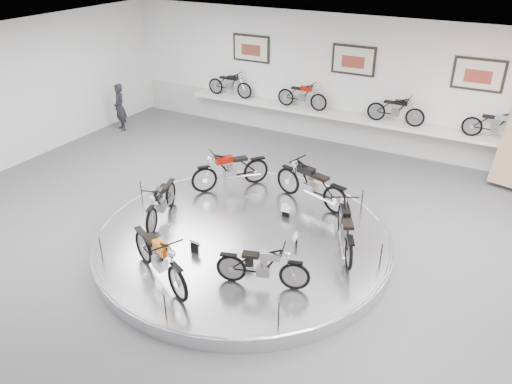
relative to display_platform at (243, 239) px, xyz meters
The scene contains 21 objects.
floor 0.34m from the display_platform, 90.00° to the right, with size 16.00×16.00×0.00m, color #525255.
ceiling 3.86m from the display_platform, 90.00° to the right, with size 16.00×16.00×0.00m, color white.
wall_back 6.95m from the display_platform, 90.00° to the left, with size 16.00×16.00×0.00m, color white.
dado_band 6.69m from the display_platform, 90.00° to the left, with size 15.68×0.04×1.10m, color #BCBCBA.
display_platform is the anchor object (origin of this frame).
platform_rim 0.12m from the display_platform, ahead, with size 6.40×6.40×0.10m, color #B2B2BA.
shelf 6.46m from the display_platform, 90.00° to the left, with size 11.00×0.55×0.10m, color silver.
poster_left 7.94m from the display_platform, 117.72° to the left, with size 1.35×0.06×0.88m, color beige.
poster_center 7.13m from the display_platform, 90.00° to the left, with size 1.35×0.06×0.88m, color beige.
poster_right 7.94m from the display_platform, 62.28° to the left, with size 1.35×0.06×0.88m, color beige.
shelf_bike_a 7.76m from the display_platform, 123.27° to the left, with size 1.22×0.42×0.73m, color black, non-canonical shape.
shelf_bike_b 6.69m from the display_platform, 103.19° to the left, with size 1.22×0.42×0.73m, color #940C02, non-canonical shape.
shelf_bike_c 6.69m from the display_platform, 76.81° to the left, with size 1.22×0.42×0.73m, color black, non-canonical shape.
shelf_bike_d 7.76m from the display_platform, 56.73° to the left, with size 1.22×0.42×0.73m, color #B4B4B9, non-canonical shape.
bike_a 2.26m from the display_platform, 13.60° to the left, with size 1.69×0.60×1.00m, color black, non-canonical shape.
bike_b 2.20m from the display_platform, 69.42° to the left, with size 1.79×0.63×1.05m, color black, non-canonical shape.
bike_c 2.32m from the display_platform, 128.01° to the left, with size 1.74×0.61×1.02m, color #940C02, non-canonical shape.
bike_d 2.04m from the display_platform, 169.80° to the right, with size 1.57×0.55×0.92m, color black, non-canonical shape.
bike_e 2.30m from the display_platform, 104.40° to the right, with size 1.76×0.62×1.03m, color #B95401, non-canonical shape.
bike_f 1.91m from the display_platform, 48.60° to the right, with size 1.49×0.52×0.87m, color #B4B4B9, non-canonical shape.
visitor 8.44m from the display_platform, 149.85° to the left, with size 0.58×0.38×1.60m, color black.
Camera 1 is at (4.64, -7.60, 6.13)m, focal length 35.00 mm.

